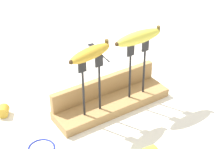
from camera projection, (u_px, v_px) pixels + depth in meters
ground_plane at (112, 107)px, 1.22m from camera, size 3.00×3.00×0.00m
wooden_board at (112, 104)px, 1.21m from camera, size 0.40×0.11×0.03m
board_backstop at (105, 85)px, 1.22m from camera, size 0.39×0.02×0.07m
fork_stand_left at (91, 81)px, 1.09m from camera, size 0.08×0.01×0.19m
fork_stand_right at (137, 65)px, 1.17m from camera, size 0.08×0.01×0.20m
banana_raised_left at (90, 53)px, 1.04m from camera, size 0.16×0.07×0.04m
banana_raised_right at (139, 37)px, 1.11m from camera, size 0.18×0.05×0.04m
fork_fallen_near at (97, 50)px, 1.56m from camera, size 0.03×0.18×0.01m
banana_chunk_far at (3, 111)px, 1.17m from camera, size 0.05×0.05×0.04m
wire_coil at (41, 148)px, 1.05m from camera, size 0.08×0.08×0.01m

